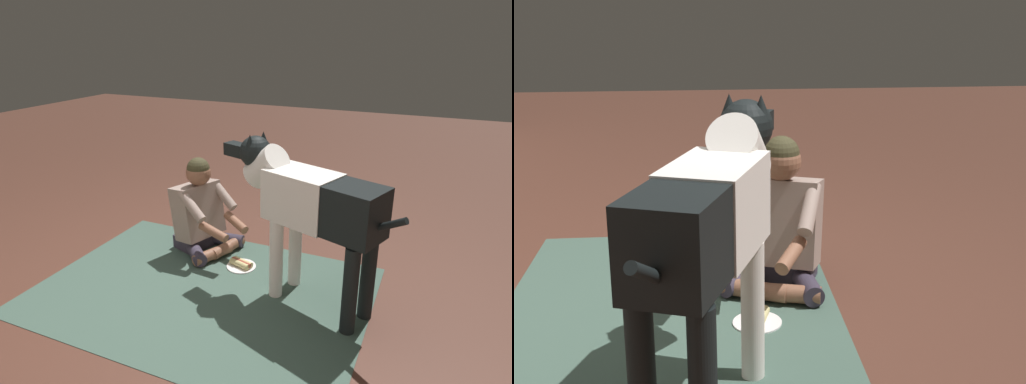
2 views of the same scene
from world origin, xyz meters
The scene contains 5 objects.
ground_plane centered at (0.00, 0.00, 0.00)m, with size 15.56×15.56×0.00m, color #502E23.
area_rug centered at (-0.26, 0.22, 0.00)m, with size 2.39×1.69×0.01m, color #3F584B.
person_sitting_on_floor centered at (0.08, -0.37, 0.34)m, with size 0.70×0.60×0.83m.
large_dog centered at (-0.98, 0.01, 0.74)m, with size 1.39×0.62×1.14m.
hot_dog_on_plate centered at (-0.37, -0.21, 0.03)m, with size 0.24×0.24×0.06m.
Camera 1 is at (-1.73, 2.59, 1.82)m, focal length 30.50 mm.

